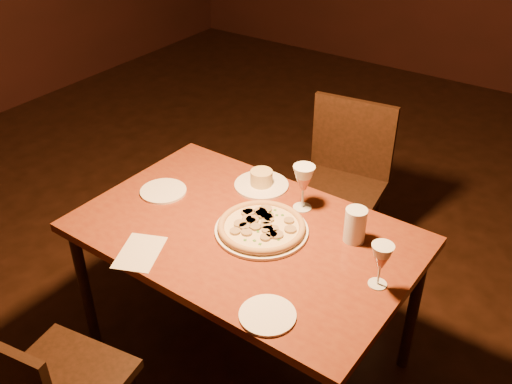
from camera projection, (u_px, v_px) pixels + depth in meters
The scene contains 11 objects.
floor at pixel (251, 322), 2.68m from camera, with size 7.00×7.00×0.00m, color black.
dining_table at pixel (245, 243), 2.18m from camera, with size 1.29×0.85×0.68m.
chair_far at pixel (341, 179), 2.83m from camera, with size 0.47×0.47×0.86m.
pizza_plate at pixel (262, 227), 2.14m from camera, with size 0.35×0.35×0.04m.
ramekin_saucer at pixel (261, 181), 2.40m from camera, with size 0.23×0.23×0.07m.
wine_glass_far at pixel (303, 188), 2.23m from camera, with size 0.09×0.09×0.19m, color #C86C53, non-canonical shape.
wine_glass_right at pixel (380, 265), 1.86m from camera, with size 0.07×0.07×0.17m, color #C86C53, non-canonical shape.
water_tumbler at pixel (355, 225), 2.07m from camera, with size 0.08×0.08×0.13m, color silver.
side_plate_left at pixel (163, 191), 2.37m from camera, with size 0.19×0.19×0.01m, color white.
side_plate_near at pixel (268, 315), 1.78m from camera, with size 0.18×0.18×0.01m, color white.
menu_card at pixel (140, 252), 2.04m from camera, with size 0.14×0.21×0.00m, color beige.
Camera 1 is at (1.10, -1.57, 1.97)m, focal length 40.00 mm.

